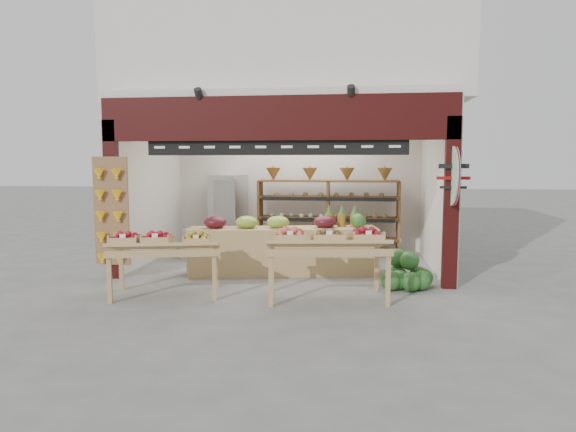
% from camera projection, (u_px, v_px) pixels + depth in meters
% --- Properties ---
extents(ground, '(60.00, 60.00, 0.00)m').
position_uv_depth(ground, '(284.00, 269.00, 9.40)').
color(ground, slate).
rests_on(ground, ground).
extents(shop_structure, '(6.36, 5.12, 5.40)m').
position_uv_depth(shop_structure, '(294.00, 67.00, 10.59)').
color(shop_structure, silver).
rests_on(shop_structure, ground).
extents(banana_board, '(0.60, 0.15, 1.80)m').
position_uv_depth(banana_board, '(111.00, 213.00, 8.48)').
color(banana_board, '#8C603F').
rests_on(banana_board, ground).
extents(gift_sign, '(0.04, 0.93, 0.92)m').
position_uv_depth(gift_sign, '(453.00, 176.00, 7.74)').
color(gift_sign, silver).
rests_on(gift_sign, ground).
extents(back_shelving, '(2.98, 0.49, 1.84)m').
position_uv_depth(back_shelving, '(328.00, 202.00, 10.86)').
color(back_shelving, brown).
rests_on(back_shelving, ground).
extents(refrigerator, '(0.82, 0.82, 1.68)m').
position_uv_depth(refrigerator, '(228.00, 213.00, 11.36)').
color(refrigerator, '#AEB1B5').
rests_on(refrigerator, ground).
extents(cardboard_stack, '(1.02, 0.73, 0.62)m').
position_uv_depth(cardboard_stack, '(204.00, 249.00, 10.33)').
color(cardboard_stack, beige).
rests_on(cardboard_stack, ground).
extents(mid_counter, '(3.34, 1.20, 1.04)m').
position_uv_depth(mid_counter, '(283.00, 249.00, 8.99)').
color(mid_counter, tan).
rests_on(mid_counter, ground).
extents(display_table_left, '(1.73, 1.21, 1.00)m').
position_uv_depth(display_table_left, '(158.00, 243.00, 7.54)').
color(display_table_left, tan).
rests_on(display_table_left, ground).
extents(display_table_right, '(1.83, 1.18, 1.08)m').
position_uv_depth(display_table_right, '(327.00, 240.00, 7.31)').
color(display_table_right, tan).
rests_on(display_table_right, ground).
extents(watermelon_pile, '(0.82, 0.77, 0.58)m').
position_uv_depth(watermelon_pile, '(406.00, 275.00, 8.01)').
color(watermelon_pile, '#194617').
rests_on(watermelon_pile, ground).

